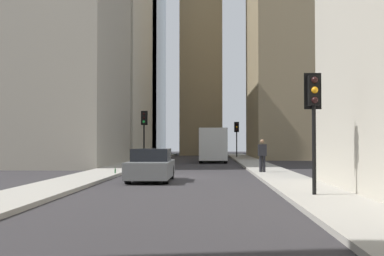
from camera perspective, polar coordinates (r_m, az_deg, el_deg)
The scene contains 13 objects.
ground_plane at distance 25.00m, azimuth -0.65°, elevation -5.50°, with size 135.00×135.00×0.00m, color #302D30.
sidewalk_right at distance 25.61m, azimuth -10.80°, elevation -5.22°, with size 90.00×2.20×0.14m, color #A8A399.
sidewalk_left at distance 25.19m, azimuth 9.67°, elevation -5.29°, with size 90.00×2.20×0.14m, color #A8A399.
building_left_far at distance 57.23m, azimuth 11.72°, elevation 10.98°, with size 16.35×10.50×28.23m.
building_right_far at distance 55.82m, azimuth -10.23°, elevation 7.93°, with size 19.34×10.00×21.82m.
church_spire at distance 69.20m, azimuth 1.04°, elevation 12.05°, with size 6.02×6.02×34.51m.
delivery_truck at distance 43.06m, azimuth 2.37°, elevation -1.92°, with size 6.46×2.25×2.84m.
hatchback_grey at distance 22.25m, azimuth -4.62°, elevation -4.26°, with size 4.30×1.78×1.42m.
traffic_light_foreground at distance 15.67m, azimuth 13.48°, elevation 2.55°, with size 0.43×0.52×3.66m.
traffic_light_midblock at distance 39.46m, azimuth -5.40°, elevation 0.40°, with size 0.43×0.52×3.99m.
traffic_light_far_junction at distance 54.33m, azimuth 5.02°, elevation -0.35°, with size 0.43×0.52×3.73m.
pedestrian at distance 26.92m, azimuth 7.88°, elevation -2.92°, with size 0.26×0.44×1.71m.
discarded_bottle at distance 25.95m, azimuth -8.59°, elevation -4.79°, with size 0.07×0.07×0.27m.
Camera 1 is at (-24.92, -1.19, 1.70)m, focal length 47.63 mm.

